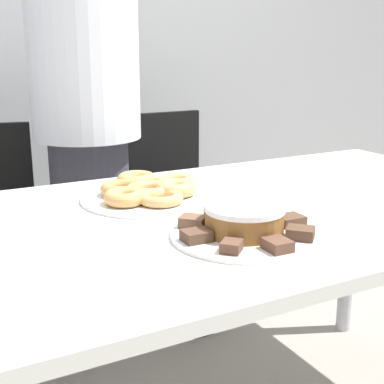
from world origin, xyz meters
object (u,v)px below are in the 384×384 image
(frosted_cake, at_px, (245,219))
(plate_donuts, at_px, (150,197))
(plate_cake, at_px, (245,235))
(person_standing, at_px, (87,126))
(office_chair_right, at_px, (174,223))

(frosted_cake, bearing_deg, plate_donuts, 99.24)
(plate_cake, bearing_deg, person_standing, 92.35)
(plate_donuts, bearing_deg, frosted_cake, -80.76)
(person_standing, xyz_separation_m, office_chair_right, (0.40, 0.11, -0.46))
(person_standing, height_order, plate_donuts, person_standing)
(office_chair_right, height_order, plate_donuts, office_chair_right)
(office_chair_right, bearing_deg, plate_cake, -108.88)
(person_standing, bearing_deg, plate_donuts, -91.95)
(plate_donuts, xyz_separation_m, frosted_cake, (0.06, -0.37, 0.04))
(office_chair_right, relative_size, plate_cake, 2.75)
(office_chair_right, xyz_separation_m, frosted_cake, (-0.36, -1.09, 0.39))
(person_standing, height_order, office_chair_right, person_standing)
(office_chair_right, distance_m, plate_cake, 1.20)
(office_chair_right, height_order, plate_cake, office_chair_right)
(office_chair_right, height_order, frosted_cake, office_chair_right)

